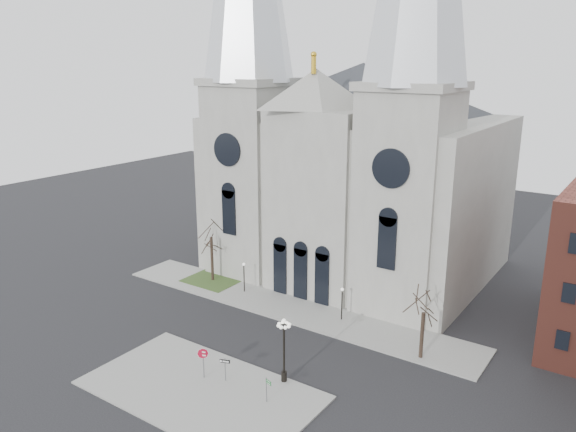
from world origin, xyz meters
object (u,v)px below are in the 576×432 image
Objects in this scene: stop_sign at (203,356)px; globe_lamp at (284,342)px; street_name_sign at (267,388)px; one_way_sign at (225,365)px.

globe_lamp is (5.50, 3.15, 1.50)m from stop_sign.
globe_lamp is at bearing 117.36° from street_name_sign.
stop_sign reaches higher than one_way_sign.
one_way_sign is 4.40m from street_name_sign.
globe_lamp is 4.99m from one_way_sign.
stop_sign is 1.33× the size of one_way_sign.
street_name_sign is (6.10, 0.14, -0.64)m from stop_sign.
street_name_sign reaches higher than one_way_sign.
stop_sign is 6.52m from globe_lamp.
stop_sign is 1.30× the size of street_name_sign.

